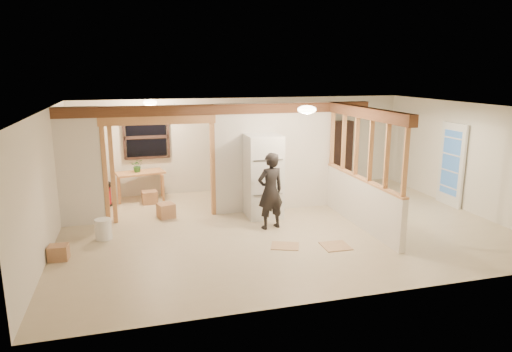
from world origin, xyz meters
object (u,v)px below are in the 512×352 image
object	(u,v)px
shop_vac	(103,194)
bookshelf	(336,153)
work_table	(141,186)
woman	(270,191)
refrigerator	(263,176)

from	to	relation	value
shop_vac	bookshelf	xyz separation A→B (m)	(6.33, 0.50, 0.62)
work_table	bookshelf	bearing A→B (deg)	-9.92
woman	shop_vac	bearing A→B (deg)	-50.26
work_table	shop_vac	bearing A→B (deg)	-173.37
shop_vac	bookshelf	size ratio (longest dim) A/B	0.32
refrigerator	work_table	size ratio (longest dim) A/B	1.59
refrigerator	woman	world-z (taller)	refrigerator
refrigerator	bookshelf	world-z (taller)	refrigerator
woman	bookshelf	bearing A→B (deg)	-146.42
refrigerator	woman	xyz separation A→B (m)	(-0.09, -0.83, -0.12)
refrigerator	woman	size ratio (longest dim) A/B	1.15
bookshelf	woman	bearing A→B (deg)	-133.13
work_table	shop_vac	xyz separation A→B (m)	(-0.91, -0.31, -0.07)
work_table	shop_vac	size ratio (longest dim) A/B	1.99
refrigerator	bookshelf	bearing A→B (deg)	38.81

